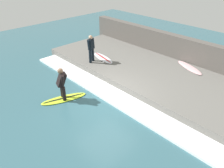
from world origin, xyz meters
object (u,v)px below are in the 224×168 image
(surfboard_riding, at_px, (64,99))
(surfboard_spare, at_px, (189,67))
(surfer_riding, at_px, (62,82))
(surfboard_waiting_near, at_px, (103,58))
(surfer_waiting_near, at_px, (91,47))

(surfboard_riding, distance_m, surfboard_spare, 6.75)
(surfer_riding, xyz_separation_m, surfboard_waiting_near, (3.69, 1.48, -0.43))
(surfer_waiting_near, relative_size, surfboard_waiting_near, 0.79)
(surfer_riding, distance_m, surfboard_spare, 6.76)
(surfboard_riding, relative_size, surfer_waiting_near, 1.38)
(surfer_riding, bearing_deg, surfboard_riding, 0.00)
(surfer_waiting_near, bearing_deg, surfer_riding, -151.67)
(surfboard_spare, bearing_deg, surfboard_waiting_near, 121.09)
(surfer_waiting_near, bearing_deg, surfboard_spare, -52.46)
(surfboard_riding, height_order, surfboard_waiting_near, surfboard_waiting_near)
(surfer_waiting_near, height_order, surfboard_waiting_near, surfer_waiting_near)
(surfboard_riding, relative_size, surfboard_spare, 1.10)
(surfboard_riding, distance_m, surfboard_waiting_near, 4.00)
(surfer_waiting_near, relative_size, surfboard_spare, 0.80)
(surfboard_spare, bearing_deg, surfer_riding, 156.70)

